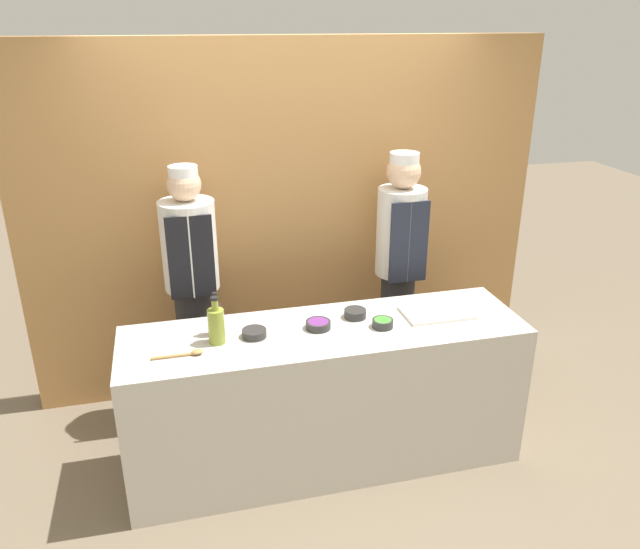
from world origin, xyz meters
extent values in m
plane|color=#756651|center=(0.00, 0.00, 0.00)|extent=(14.00, 14.00, 0.00)
cube|color=#B7844C|center=(0.00, 1.05, 1.20)|extent=(3.52, 0.18, 2.40)
cube|color=beige|center=(0.00, 0.00, 0.44)|extent=(2.28, 0.64, 0.88)
cylinder|color=#2D2D2D|center=(-0.40, 0.01, 0.91)|extent=(0.13, 0.13, 0.04)
cylinder|color=yellow|center=(-0.40, 0.01, 0.92)|extent=(0.11, 0.11, 0.01)
cylinder|color=#2D2D2D|center=(0.32, -0.05, 0.91)|extent=(0.12, 0.12, 0.05)
cylinder|color=green|center=(0.32, -0.05, 0.92)|extent=(0.10, 0.10, 0.01)
cylinder|color=#2D2D2D|center=(-0.04, 0.02, 0.91)|extent=(0.14, 0.14, 0.04)
cylinder|color=#703384|center=(-0.04, 0.02, 0.92)|extent=(0.12, 0.12, 0.01)
cylinder|color=#2D2D2D|center=(0.20, 0.10, 0.91)|extent=(0.13, 0.13, 0.05)
cylinder|color=brown|center=(0.20, 0.10, 0.93)|extent=(0.10, 0.10, 0.01)
cube|color=white|center=(0.68, 0.03, 0.89)|extent=(0.39, 0.26, 0.02)
cylinder|color=olive|center=(-0.60, -0.01, 0.98)|extent=(0.09, 0.09, 0.19)
cylinder|color=olive|center=(-0.60, -0.01, 1.11)|extent=(0.04, 0.04, 0.06)
cylinder|color=black|center=(-0.60, -0.01, 1.14)|extent=(0.04, 0.04, 0.02)
cylinder|color=black|center=(-0.59, 0.09, 0.97)|extent=(0.06, 0.06, 0.18)
cylinder|color=black|center=(-0.59, 0.09, 1.09)|extent=(0.02, 0.02, 0.06)
cylinder|color=black|center=(-0.59, 0.09, 1.13)|extent=(0.03, 0.03, 0.02)
cylinder|color=#B2844C|center=(-0.84, -0.11, 0.89)|extent=(0.22, 0.02, 0.02)
ellipsoid|color=#B2844C|center=(-0.72, -0.11, 0.90)|extent=(0.06, 0.05, 0.02)
cylinder|color=#28282D|center=(-0.69, 0.67, 0.46)|extent=(0.24, 0.24, 0.93)
cylinder|color=silver|center=(-0.69, 0.67, 1.21)|extent=(0.34, 0.34, 0.56)
cube|color=black|center=(-0.69, 0.51, 1.19)|extent=(0.27, 0.02, 0.51)
sphere|color=beige|center=(-0.69, 0.67, 1.59)|extent=(0.20, 0.20, 0.20)
cylinder|color=white|center=(-0.69, 0.67, 1.66)|extent=(0.17, 0.17, 0.07)
cylinder|color=#28282D|center=(0.69, 0.67, 0.44)|extent=(0.23, 0.23, 0.89)
cylinder|color=silver|center=(0.69, 0.67, 1.18)|extent=(0.32, 0.32, 0.59)
cube|color=#232838|center=(0.69, 0.52, 1.16)|extent=(0.26, 0.02, 0.54)
sphere|color=beige|center=(0.69, 0.67, 1.59)|extent=(0.22, 0.22, 0.22)
cylinder|color=white|center=(0.69, 0.67, 1.67)|extent=(0.19, 0.19, 0.08)
camera|label=1|loc=(-0.79, -3.00, 2.50)|focal=35.00mm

